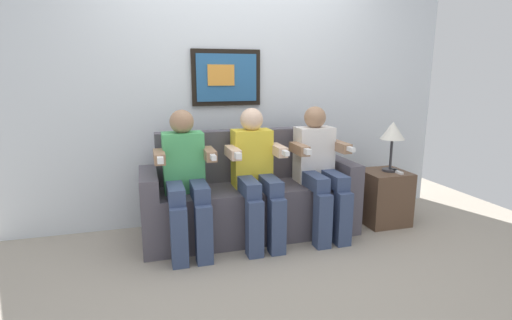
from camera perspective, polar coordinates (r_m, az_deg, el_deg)
name	(u,v)px	position (r m, az deg, el deg)	size (l,w,h in m)	color
ground_plane	(261,248)	(3.24, 0.76, -12.73)	(5.51, 5.51, 0.00)	#9E9384
back_wall_assembly	(237,83)	(3.67, -2.79, 11.20)	(4.24, 0.10, 2.60)	silver
couch	(250,199)	(3.42, -0.83, -5.76)	(1.84, 0.58, 0.90)	#514C56
person_on_left	(185,176)	(3.08, -10.30, -2.32)	(0.46, 0.56, 1.11)	#4CB266
person_in_middle	(256,171)	(3.18, -0.04, -1.62)	(0.46, 0.56, 1.11)	yellow
person_on_right	(319,167)	(3.38, 9.27, -0.95)	(0.46, 0.56, 1.11)	white
side_table_right	(383,197)	(3.87, 18.13, -5.18)	(0.40, 0.40, 0.50)	brown
table_lamp	(393,133)	(3.76, 19.38, 3.76)	(0.22, 0.22, 0.46)	#333338
spare_remote_on_table	(398,172)	(3.77, 20.02, -1.65)	(0.04, 0.13, 0.02)	white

